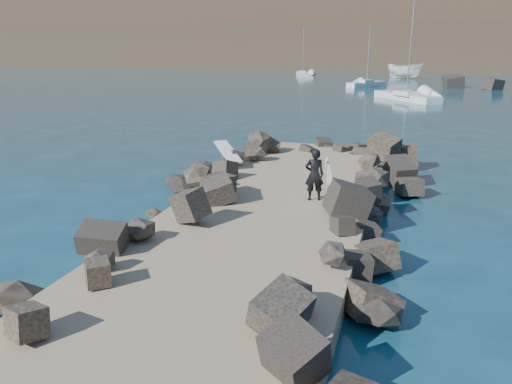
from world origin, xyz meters
TOP-DOWN VIEW (x-y plane):
  - ground at (0.00, 0.00)m, footprint 800.00×800.00m
  - jetty at (0.00, -2.00)m, footprint 6.00×26.00m
  - riprap_left at (-2.90, -1.50)m, footprint 2.60×22.00m
  - riprap_right at (2.90, -1.50)m, footprint 2.60×22.00m
  - headland at (10.00, 160.00)m, footprint 360.00×140.00m
  - surfboard_resting at (-3.25, 5.44)m, footprint 1.84×2.15m
  - boat_imported at (2.35, 73.58)m, footprint 6.78×5.49m
  - surfer_with_board at (1.23, 1.59)m, footprint 1.08×2.07m
  - sailboat_e at (-14.98, 74.88)m, footprint 3.67×6.96m
  - sailboat_b at (-2.03, 55.14)m, footprint 4.90×6.26m
  - sailboat_c at (3.35, 39.69)m, footprint 6.83×8.13m

SIDE VIEW (x-z plane):
  - ground at x=0.00m, z-range 0.00..0.00m
  - jetty at x=0.00m, z-range 0.00..0.60m
  - sailboat_c at x=3.35m, z-range -4.84..5.54m
  - sailboat_e at x=-14.98m, z-range -3.79..4.49m
  - sailboat_b at x=-2.03m, z-range -3.65..4.35m
  - riprap_left at x=-2.90m, z-range 0.00..1.00m
  - riprap_right at x=2.90m, z-range 0.00..1.00m
  - surfboard_resting at x=-3.25m, z-range 1.00..1.08m
  - boat_imported at x=2.35m, z-range 0.00..2.50m
  - surfer_with_board at x=1.23m, z-range 0.61..2.31m
  - headland at x=10.00m, z-range 0.00..32.00m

